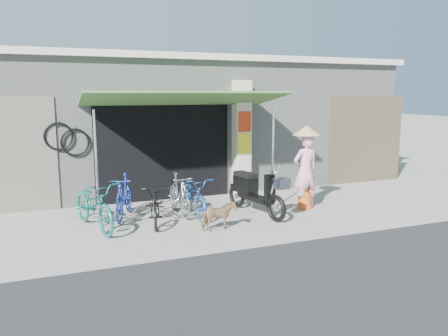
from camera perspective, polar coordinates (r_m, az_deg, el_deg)
name	(u,v)px	position (r m, az deg, el deg)	size (l,w,h in m)	color
ground	(250,222)	(9.27, 3.42, -7.00)	(80.00, 80.00, 0.00)	gray
road_strip	(412,326)	(5.80, 23.36, -18.39)	(80.00, 6.00, 0.01)	#2C2B2E
bicycle_shop	(182,121)	(13.70, -5.49, 6.19)	(12.30, 5.30, 3.66)	gray
shop_pillar	(241,138)	(11.52, 2.26, 3.89)	(0.42, 0.44, 3.00)	beige
awning	(185,100)	(10.10, -5.08, 8.82)	(4.60, 1.88, 2.72)	#3C672E
neighbour_right	(365,139)	(13.84, 18.00, 3.57)	(2.60, 0.06, 2.60)	brown
bike_teal	(94,205)	(9.02, -16.63, -4.62)	(0.66, 1.88, 0.99)	#16675F
bike_blue	(124,196)	(9.66, -12.94, -3.65)	(0.45, 1.58, 0.95)	#203797
bike_black	(156,203)	(9.15, -8.92, -4.57)	(0.56, 1.62, 0.85)	black
bike_silver	(179,194)	(9.80, -5.90, -3.35)	(0.43, 1.52, 0.92)	#9F9FA3
bike_navy	(193,196)	(9.63, -4.07, -3.63)	(0.59, 1.70, 0.89)	#1F488F
street_dog	(218,216)	(8.59, -0.73, -6.31)	(0.32, 0.69, 0.59)	tan
moped	(254,191)	(9.76, 3.96, -3.05)	(0.71, 1.97, 1.13)	black
nun	(305,168)	(10.30, 10.60, -0.05)	(0.67, 0.64, 1.94)	#EEA0C2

